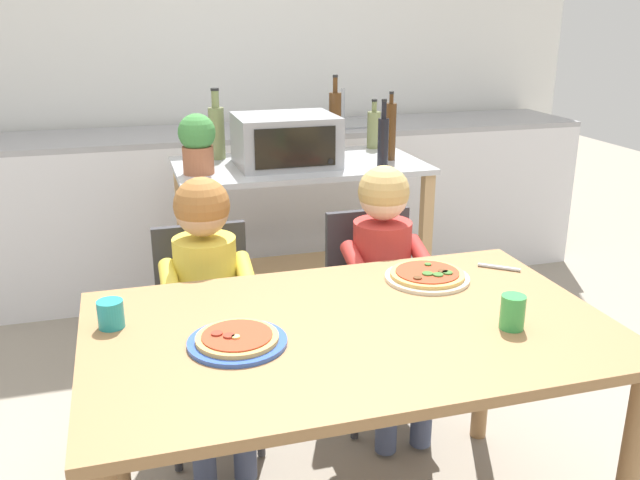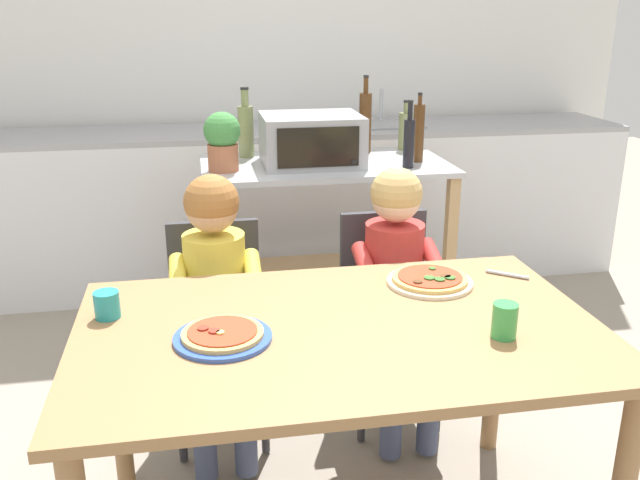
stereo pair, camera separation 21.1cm
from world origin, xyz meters
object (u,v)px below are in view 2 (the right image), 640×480
(bottle_tall_green_wine, at_px, (405,130))
(pizza_plate_cream, at_px, (430,280))
(bottle_brown_beer, at_px, (418,132))
(serving_spoon, at_px, (507,274))
(bottle_slim_sauce, at_px, (365,121))
(pizza_plate_blue_rimmed, at_px, (223,336))
(dining_chair_right, at_px, (388,301))
(child_in_red_shirt, at_px, (398,271))
(kitchen_island_cart, at_px, (325,221))
(drinking_cup_green, at_px, (505,321))
(child_in_yellow_shirt, at_px, (216,282))
(drinking_cup_teal, at_px, (107,305))
(dining_chair_left, at_px, (217,315))
(toaster_oven, at_px, (311,140))
(bottle_clear_vinegar, at_px, (409,141))
(potted_herb_plant, at_px, (222,140))
(dining_table, at_px, (339,356))

(bottle_tall_green_wine, xyz_separation_m, pizza_plate_cream, (-0.35, -1.43, -0.23))
(bottle_brown_beer, xyz_separation_m, serving_spoon, (-0.05, -1.12, -0.27))
(bottle_slim_sauce, bearing_deg, bottle_brown_beer, -54.19)
(pizza_plate_blue_rimmed, relative_size, pizza_plate_cream, 0.96)
(pizza_plate_blue_rimmed, bearing_deg, pizza_plate_cream, 22.28)
(bottle_brown_beer, relative_size, dining_chair_right, 0.40)
(bottle_tall_green_wine, height_order, child_in_red_shirt, bottle_tall_green_wine)
(kitchen_island_cart, distance_m, bottle_tall_green_wine, 0.65)
(bottle_tall_green_wine, relative_size, drinking_cup_green, 2.62)
(bottle_tall_green_wine, distance_m, pizza_plate_cream, 1.49)
(child_in_yellow_shirt, xyz_separation_m, child_in_red_shirt, (0.66, 0.01, -0.00))
(child_in_yellow_shirt, distance_m, drinking_cup_teal, 0.53)
(dining_chair_left, bearing_deg, toaster_oven, 55.99)
(child_in_yellow_shirt, distance_m, child_in_red_shirt, 0.67)
(bottle_clear_vinegar, bearing_deg, bottle_slim_sauce, 105.75)
(bottle_brown_beer, bearing_deg, dining_chair_left, -145.17)
(bottle_tall_green_wine, xyz_separation_m, serving_spoon, (-0.08, -1.42, -0.23))
(bottle_tall_green_wine, height_order, dining_chair_right, bottle_tall_green_wine)
(bottle_brown_beer, xyz_separation_m, pizza_plate_cream, (-0.32, -1.14, -0.27))
(pizza_plate_blue_rimmed, bearing_deg, toaster_oven, 71.47)
(child_in_yellow_shirt, relative_size, drinking_cup_teal, 13.08)
(dining_chair_left, height_order, child_in_yellow_shirt, child_in_yellow_shirt)
(toaster_oven, bearing_deg, dining_chair_right, -75.56)
(pizza_plate_blue_rimmed, bearing_deg, bottle_slim_sauce, 64.63)
(potted_herb_plant, bearing_deg, pizza_plate_blue_rimmed, -93.07)
(bottle_tall_green_wine, xyz_separation_m, child_in_red_shirt, (-0.35, -1.10, -0.33))
(bottle_slim_sauce, height_order, drinking_cup_green, bottle_slim_sauce)
(dining_chair_left, xyz_separation_m, dining_chair_right, (0.66, 0.01, 0.00))
(pizza_plate_cream, bearing_deg, dining_table, -144.53)
(potted_herb_plant, relative_size, pizza_plate_blue_rimmed, 1.01)
(dining_chair_left, height_order, dining_chair_right, same)
(bottle_tall_green_wine, height_order, pizza_plate_cream, bottle_tall_green_wine)
(dining_table, bearing_deg, bottle_brown_beer, 64.30)
(bottle_slim_sauce, distance_m, child_in_red_shirt, 1.14)
(child_in_yellow_shirt, bearing_deg, child_in_red_shirt, 0.48)
(bottle_clear_vinegar, distance_m, dining_table, 1.44)
(bottle_slim_sauce, relative_size, child_in_red_shirt, 0.38)
(pizza_plate_blue_rimmed, height_order, pizza_plate_cream, same)
(bottle_brown_beer, distance_m, dining_chair_right, 0.93)
(toaster_oven, xyz_separation_m, bottle_clear_vinegar, (0.42, -0.15, 0.01))
(bottle_clear_vinegar, xyz_separation_m, serving_spoon, (0.03, -1.00, -0.26))
(bottle_clear_vinegar, xyz_separation_m, pizza_plate_cream, (-0.24, -1.02, -0.25))
(dining_chair_left, relative_size, child_in_red_shirt, 0.80)
(drinking_cup_teal, bearing_deg, pizza_plate_blue_rimmed, -32.33)
(bottle_clear_vinegar, bearing_deg, drinking_cup_teal, -138.03)
(serving_spoon, bearing_deg, toaster_oven, 111.54)
(dining_chair_left, relative_size, pizza_plate_blue_rimmed, 3.11)
(toaster_oven, height_order, bottle_slim_sauce, bottle_slim_sauce)
(toaster_oven, relative_size, drinking_cup_green, 4.71)
(dining_chair_left, height_order, pizza_plate_blue_rimmed, dining_chair_left)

